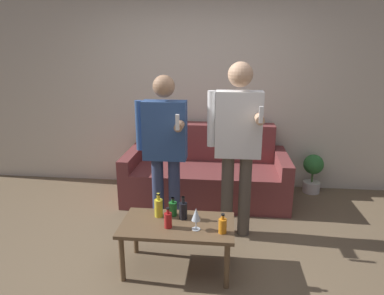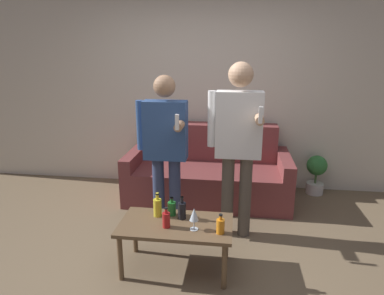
{
  "view_description": "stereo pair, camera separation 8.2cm",
  "coord_description": "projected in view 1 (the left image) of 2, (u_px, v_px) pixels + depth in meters",
  "views": [
    {
      "loc": [
        0.39,
        -2.58,
        1.83
      ],
      "look_at": [
        0.07,
        0.48,
        0.95
      ],
      "focal_mm": 32.0,
      "sensor_mm": 36.0,
      "label": 1
    },
    {
      "loc": [
        0.47,
        -2.57,
        1.83
      ],
      "look_at": [
        0.07,
        0.48,
        0.95
      ],
      "focal_mm": 32.0,
      "sensor_mm": 36.0,
      "label": 2
    }
  ],
  "objects": [
    {
      "name": "bottle_dark",
      "position": [
        223.0,
        225.0,
        2.7
      ],
      "size": [
        0.07,
        0.07,
        0.16
      ],
      "color": "orange",
      "rests_on": "coffee_table"
    },
    {
      "name": "bottle_orange",
      "position": [
        159.0,
        207.0,
        2.96
      ],
      "size": [
        0.07,
        0.07,
        0.22
      ],
      "color": "yellow",
      "rests_on": "coffee_table"
    },
    {
      "name": "wine_glass_near",
      "position": [
        196.0,
        215.0,
        2.73
      ],
      "size": [
        0.07,
        0.07,
        0.19
      ],
      "color": "silver",
      "rests_on": "coffee_table"
    },
    {
      "name": "bottle_yellow",
      "position": [
        173.0,
        208.0,
        2.98
      ],
      "size": [
        0.07,
        0.07,
        0.17
      ],
      "color": "#23752D",
      "rests_on": "coffee_table"
    },
    {
      "name": "bottle_green",
      "position": [
        183.0,
        210.0,
        2.92
      ],
      "size": [
        0.07,
        0.07,
        0.2
      ],
      "color": "black",
      "rests_on": "coffee_table"
    },
    {
      "name": "ground_plane",
      "position": [
        179.0,
        266.0,
        3.01
      ],
      "size": [
        16.0,
        16.0,
        0.0
      ],
      "primitive_type": "plane",
      "color": "#756047"
    },
    {
      "name": "coffee_table",
      "position": [
        177.0,
        229.0,
        2.87
      ],
      "size": [
        0.95,
        0.51,
        0.43
      ],
      "color": "brown",
      "rests_on": "ground_plane"
    },
    {
      "name": "person_standing_left",
      "position": [
        164.0,
        143.0,
        3.39
      ],
      "size": [
        0.5,
        0.42,
        1.6
      ],
      "color": "navy",
      "rests_on": "ground_plane"
    },
    {
      "name": "couch",
      "position": [
        206.0,
        173.0,
        4.36
      ],
      "size": [
        2.0,
        0.91,
        0.9
      ],
      "color": "brown",
      "rests_on": "ground_plane"
    },
    {
      "name": "person_standing_right",
      "position": [
        237.0,
        138.0,
        3.26
      ],
      "size": [
        0.51,
        0.44,
        1.73
      ],
      "color": "brown",
      "rests_on": "ground_plane"
    },
    {
      "name": "bottle_red",
      "position": [
        168.0,
        220.0,
        2.78
      ],
      "size": [
        0.06,
        0.06,
        0.18
      ],
      "color": "#B21E1E",
      "rests_on": "coffee_table"
    },
    {
      "name": "wall_back",
      "position": [
        199.0,
        87.0,
        4.53
      ],
      "size": [
        8.0,
        0.06,
        2.7
      ],
      "color": "beige",
      "rests_on": "ground_plane"
    },
    {
      "name": "potted_plant",
      "position": [
        313.0,
        171.0,
        4.49
      ],
      "size": [
        0.26,
        0.26,
        0.52
      ],
      "color": "silver",
      "rests_on": "ground_plane"
    }
  ]
}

